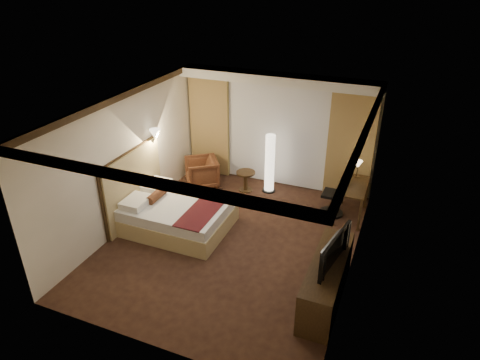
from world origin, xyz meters
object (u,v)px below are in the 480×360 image
at_px(side_table, 246,181).
at_px(television, 329,245).
at_px(bed, 178,215).
at_px(armchair, 202,171).
at_px(office_chair, 333,192).
at_px(dresser, 326,280).
at_px(desk, 351,201).
at_px(floor_lamp, 270,164).

relative_size(side_table, television, 0.44).
height_order(bed, side_table, bed).
relative_size(armchair, side_table, 1.54).
xyz_separation_m(office_chair, dresser, (0.43, -2.63, -0.15)).
bearing_deg(dresser, desk, 91.07).
bearing_deg(office_chair, dresser, -79.83).
bearing_deg(television, side_table, 51.50).
xyz_separation_m(office_chair, television, (0.40, -2.63, 0.53)).
xyz_separation_m(armchair, television, (3.58, -2.78, 0.67)).
distance_m(bed, dresser, 3.33).
height_order(bed, desk, desk).
xyz_separation_m(armchair, office_chair, (3.17, -0.15, 0.15)).
distance_m(armchair, television, 4.58).
height_order(armchair, desk, desk).
distance_m(side_table, television, 3.92).
bearing_deg(bed, television, -16.30).
xyz_separation_m(armchair, floor_lamp, (1.60, 0.32, 0.34)).
bearing_deg(armchair, floor_lamp, 65.45).
bearing_deg(dresser, office_chair, 99.34).
bearing_deg(side_table, floor_lamp, 19.93).
distance_m(bed, television, 3.38).
bearing_deg(office_chair, television, -80.47).
xyz_separation_m(desk, dresser, (0.05, -2.68, -0.01)).
relative_size(dresser, television, 1.72).
relative_size(desk, office_chair, 1.05).
distance_m(bed, office_chair, 3.25).
xyz_separation_m(bed, side_table, (0.67, 1.98, -0.05)).
relative_size(bed, television, 1.82).
bearing_deg(bed, side_table, 71.26).
distance_m(bed, floor_lamp, 2.51).
bearing_deg(office_chair, armchair, 178.14).
distance_m(floor_lamp, desk, 2.03).
bearing_deg(television, armchair, 63.08).
height_order(side_table, dresser, dresser).
height_order(floor_lamp, dresser, floor_lamp).
xyz_separation_m(bed, television, (3.17, -0.93, 0.76)).
bearing_deg(dresser, floor_lamp, 122.90).
distance_m(armchair, dresser, 4.55).
distance_m(office_chair, television, 2.71).
relative_size(side_table, floor_lamp, 0.34).
height_order(floor_lamp, television, floor_lamp).
height_order(office_chair, dresser, office_chair).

